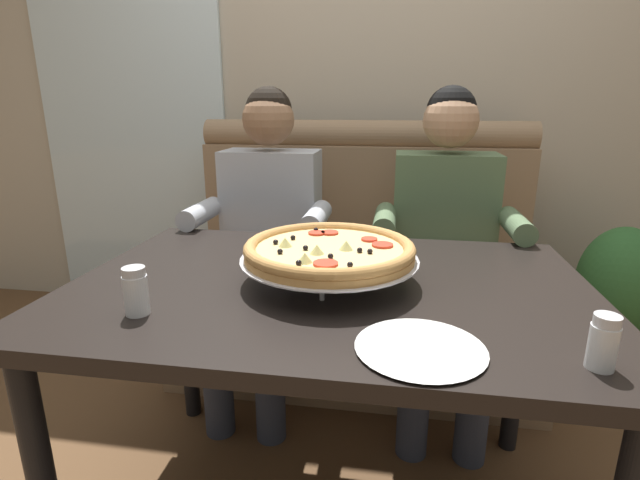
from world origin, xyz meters
The scene contains 12 objects.
back_wall_with_window centered at (0.00, 1.50, 1.40)m, with size 6.00×0.12×2.80m, color #BCB29E.
window_panel centered at (-1.35, 1.42, 1.40)m, with size 1.10×0.02×2.80m, color white.
booth_bench centered at (0.00, 0.93, 0.40)m, with size 1.59×0.78×1.13m.
dining_table centered at (0.00, 0.00, 0.67)m, with size 1.36×0.91×0.75m.
diner_left centered at (-0.36, 0.66, 0.71)m, with size 0.54×0.64×1.27m.
diner_right centered at (0.36, 0.66, 0.71)m, with size 0.54×0.64×1.27m.
pizza centered at (0.00, 0.00, 0.84)m, with size 0.46×0.46×0.12m.
shaker_pepper_flakes centered at (-0.40, -0.26, 0.80)m, with size 0.05×0.05×0.11m.
shaker_parmesan centered at (0.54, -0.34, 0.80)m, with size 0.05×0.05×0.10m.
plate_near_left centered at (0.22, -0.33, 0.76)m, with size 0.25×0.25×0.02m.
patio_chair centered at (-1.19, 1.98, 0.52)m, with size 0.42×0.43×0.86m.
potted_plant centered at (1.16, 0.97, 0.39)m, with size 0.36×0.36×0.70m.
Camera 1 is at (0.16, -1.16, 1.21)m, focal length 26.55 mm.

